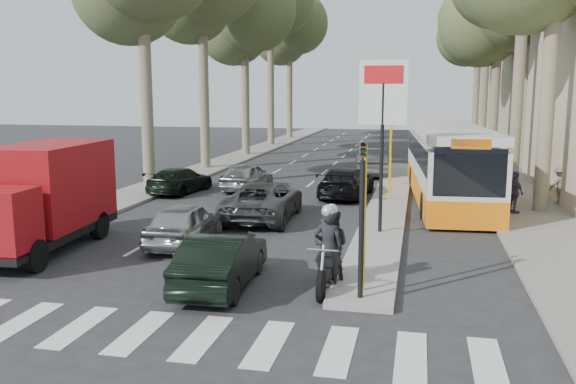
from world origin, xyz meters
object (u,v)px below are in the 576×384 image
Objects in this scene: red_truck at (42,195)px; motorcycle at (330,249)px; dark_hatchback at (222,260)px; silver_hatchback at (184,223)px; city_bus at (448,162)px.

motorcycle is (8.72, -1.60, -0.70)m from red_truck.
dark_hatchback is 1.65× the size of motorcycle.
red_truck is (-3.78, -1.52, 0.97)m from silver_hatchback.
dark_hatchback is 0.67× the size of red_truck.
motorcycle reaches higher than silver_hatchback.
motorcycle is at bearing -108.50° from city_bus.
city_bus is (8.14, 9.36, 1.03)m from silver_hatchback.
red_truck is at bearing -21.67° from dark_hatchback.
city_bus is (11.92, 10.88, 0.05)m from red_truck.
red_truck is at bearing 19.43° from silver_hatchback.
dark_hatchback is 2.60m from motorcycle.
city_bus is at bearing -133.45° from silver_hatchback.
motorcycle is (2.52, 0.57, 0.28)m from dark_hatchback.
red_truck is 16.14m from city_bus.
red_truck is 0.48× the size of city_bus.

